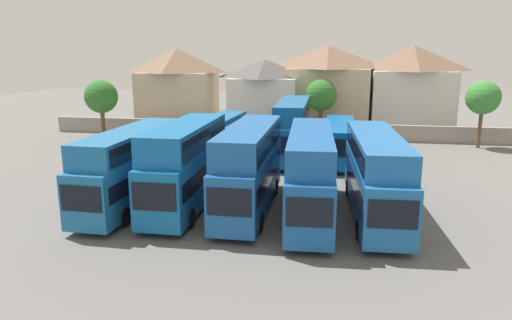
{
  "coord_description": "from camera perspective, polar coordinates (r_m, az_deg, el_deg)",
  "views": [
    {
      "loc": [
        5.0,
        -25.88,
        9.28
      ],
      "look_at": [
        0.0,
        3.0,
        2.46
      ],
      "focal_mm": 32.22,
      "sensor_mm": 36.0,
      "label": 1
    }
  ],
  "objects": [
    {
      "name": "bus_1",
      "position": [
        29.27,
        -15.16,
        -0.4
      ],
      "size": [
        2.79,
        11.32,
        4.75
      ],
      "rotation": [
        0.0,
        0.0,
        -1.59
      ],
      "color": "#1B649D",
      "rests_on": "ground"
    },
    {
      "name": "ground",
      "position": [
        45.13,
        3.25,
        1.21
      ],
      "size": [
        140.0,
        140.0,
        0.0
      ],
      "primitive_type": "plane",
      "color": "#605E5B"
    },
    {
      "name": "house_terrace_left",
      "position": [
        60.2,
        -9.67,
        8.9
      ],
      "size": [
        9.3,
        8.05,
        9.91
      ],
      "color": "#C6B293",
      "rests_on": "ground"
    },
    {
      "name": "bus_2",
      "position": [
        28.05,
        -8.67,
        -0.17
      ],
      "size": [
        2.79,
        10.49,
        5.19
      ],
      "rotation": [
        0.0,
        0.0,
        -1.56
      ],
      "color": "#115EA1",
      "rests_on": "ground"
    },
    {
      "name": "tree_behind_wall",
      "position": [
        53.23,
        8.08,
        7.92
      ],
      "size": [
        3.57,
        3.57,
        6.43
      ],
      "color": "brown",
      "rests_on": "ground"
    },
    {
      "name": "house_terrace_far_right",
      "position": [
        59.26,
        18.73,
        8.48
      ],
      "size": [
        9.93,
        7.33,
        10.21
      ],
      "color": "silver",
      "rests_on": "ground"
    },
    {
      "name": "bus_4",
      "position": [
        26.53,
        6.72,
        -1.14
      ],
      "size": [
        3.05,
        11.83,
        4.96
      ],
      "rotation": [
        0.0,
        0.0,
        -1.52
      ],
      "color": "#16529D",
      "rests_on": "ground"
    },
    {
      "name": "bus_5",
      "position": [
        27.24,
        14.63,
        -1.32
      ],
      "size": [
        3.17,
        12.05,
        4.77
      ],
      "rotation": [
        0.0,
        0.0,
        -1.52
      ],
      "color": "#1C5FA7",
      "rests_on": "ground"
    },
    {
      "name": "bus_9",
      "position": [
        40.84,
        10.17,
        2.54
      ],
      "size": [
        2.87,
        10.83,
        3.4
      ],
      "rotation": [
        0.0,
        0.0,
        -1.6
      ],
      "color": "#0C56A5",
      "rests_on": "ground"
    },
    {
      "name": "depot_boundary_wall",
      "position": [
        51.43,
        4.12,
        3.69
      ],
      "size": [
        56.0,
        0.5,
        1.8
      ],
      "primitive_type": "cube",
      "color": "gray",
      "rests_on": "ground"
    },
    {
      "name": "bus_8",
      "position": [
        41.38,
        4.57,
        4.2
      ],
      "size": [
        2.74,
        11.83,
        5.17
      ],
      "rotation": [
        0.0,
        0.0,
        -1.56
      ],
      "color": "#135895",
      "rests_on": "ground"
    },
    {
      "name": "tree_right_of_lot",
      "position": [
        54.2,
        -18.67,
        7.43
      ],
      "size": [
        3.65,
        3.65,
        6.43
      ],
      "color": "brown",
      "rests_on": "ground"
    },
    {
      "name": "house_terrace_centre",
      "position": [
        57.46,
        1.12,
        8.19
      ],
      "size": [
        8.44,
        8.27,
        8.56
      ],
      "color": "silver",
      "rests_on": "ground"
    },
    {
      "name": "bus_7",
      "position": [
        41.58,
        -0.93,
        2.86
      ],
      "size": [
        2.85,
        10.43,
        3.3
      ],
      "rotation": [
        0.0,
        0.0,
        -1.61
      ],
      "color": "#175295",
      "rests_on": "ground"
    },
    {
      "name": "tree_left_of_lot",
      "position": [
        50.74,
        26.36,
        6.91
      ],
      "size": [
        3.3,
        3.3,
        6.69
      ],
      "color": "brown",
      "rests_on": "ground"
    },
    {
      "name": "bus_6",
      "position": [
        42.75,
        -4.74,
        3.23
      ],
      "size": [
        3.09,
        11.99,
        3.47
      ],
      "rotation": [
        0.0,
        0.0,
        -1.62
      ],
      "color": "#186098",
      "rests_on": "ground"
    },
    {
      "name": "house_terrace_right",
      "position": [
        58.55,
        8.84,
        8.97
      ],
      "size": [
        10.37,
        8.39,
        10.25
      ],
      "color": "#C6B293",
      "rests_on": "ground"
    },
    {
      "name": "bus_3",
      "position": [
        27.37,
        -0.8,
        -0.47
      ],
      "size": [
        2.67,
        11.1,
        5.08
      ],
      "rotation": [
        0.0,
        0.0,
        -1.56
      ],
      "color": "#19549B",
      "rests_on": "ground"
    }
  ]
}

